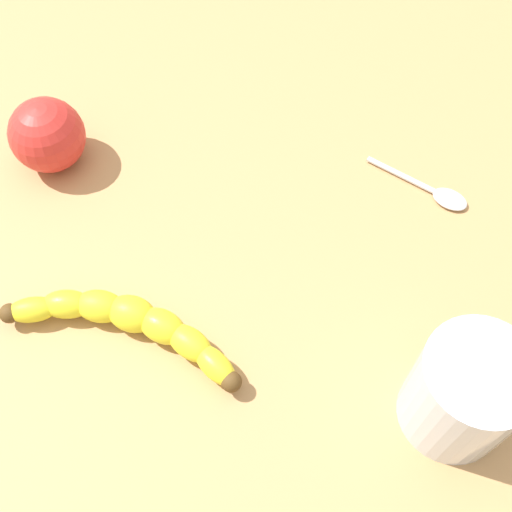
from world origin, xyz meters
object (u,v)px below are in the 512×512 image
Objects in this scene: banana at (128,322)px; smoothie_glass at (464,394)px; apple_fruit at (47,135)px; teaspoon at (444,196)px.

banana is 28.60cm from smoothie_glass.
apple_fruit reaches higher than teaspoon.
banana is 2.24× the size of teaspoon.
smoothie_glass is 1.10× the size of teaspoon.
banana is at bearing -74.06° from apple_fruit.
teaspoon is (6.75, 21.20, -4.45)cm from smoothie_glass.
apple_fruit is (-6.01, 21.02, 2.16)cm from banana.
apple_fruit is at bearing -153.43° from teaspoon.
apple_fruit reaches higher than banana.
teaspoon is at bearing 72.34° from smoothie_glass.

